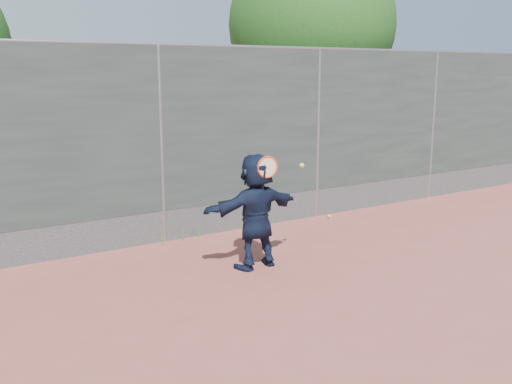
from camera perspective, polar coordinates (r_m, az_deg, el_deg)
ground at (r=6.22m, az=4.02°, el=-12.95°), size 80.00×80.00×0.00m
player at (r=7.64m, az=0.00°, el=-1.91°), size 1.48×0.55×1.56m
ball_ground at (r=10.44m, az=7.34°, el=-2.42°), size 0.07×0.07×0.07m
fence at (r=8.77m, az=-9.45°, el=5.06°), size 20.00×0.06×3.03m
swing_action at (r=7.40m, az=1.49°, el=2.39°), size 0.74×0.13×0.51m
tree_right at (r=13.08m, az=6.10°, el=15.78°), size 3.78×3.60×5.39m
weed_clump at (r=9.07m, az=-7.13°, el=-3.99°), size 0.68×0.07×0.30m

